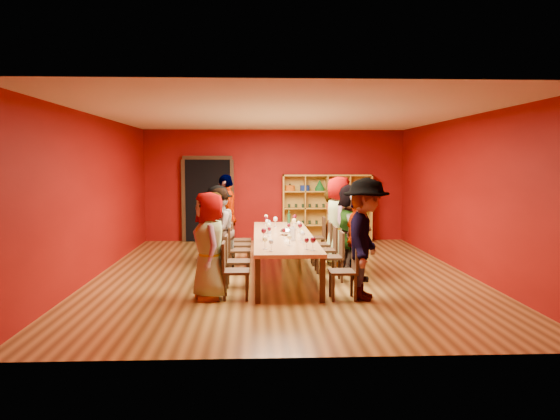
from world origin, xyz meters
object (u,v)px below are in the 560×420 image
object	(u,v)px
chair_person_left_4	(238,237)
person_right_4	(331,223)
person_left_1	(211,240)
person_right_2	(350,228)
person_left_4	(226,217)
chair_person_right_4	(319,235)
chair_person_right_0	(348,268)
chair_person_right_3	(325,241)
chair_person_left_1	(233,258)
tasting_table	(283,238)
chair_person_left_2	(236,247)
person_left_0	(210,246)
chair_person_right_1	(336,254)
person_right_0	(366,239)
shelving_unit	(327,205)
person_right_3	(339,221)
person_right_1	(358,239)
spittoon_bowl	(287,232)
chair_person_left_0	(231,267)
person_left_3	(218,226)
person_left_2	(218,231)
chair_person_right_2	(330,247)
chair_person_left_3	(237,242)
wine_bottle	(289,218)

from	to	relation	value
chair_person_left_4	person_right_4	size ratio (longest dim) A/B	0.59
person_left_1	person_right_2	distance (m)	2.84
person_left_4	chair_person_right_4	world-z (taller)	person_left_4
chair_person_right_0	chair_person_right_3	distance (m)	2.85
chair_person_left_1	chair_person_left_4	distance (m)	2.60
tasting_table	chair_person_left_2	bearing A→B (deg)	169.76
person_left_0	chair_person_right_1	bearing A→B (deg)	104.33
chair_person_right_0	person_right_0	size ratio (longest dim) A/B	0.47
shelving_unit	person_right_0	bearing A→B (deg)	-91.95
chair_person_right_1	person_left_1	bearing A→B (deg)	-170.68
chair_person_right_3	person_right_3	bearing A→B (deg)	0.00
person_right_0	person_right_1	world-z (taller)	person_right_0
person_right_1	person_right_3	xyz separation A→B (m)	(-0.11, 1.55, 0.16)
chair_person_right_0	person_right_0	distance (m)	0.53
chair_person_right_0	spittoon_bowl	size ratio (longest dim) A/B	3.27
chair_person_left_0	person_left_3	distance (m)	2.79
person_left_2	chair_person_right_1	bearing A→B (deg)	91.83
chair_person_left_1	chair_person_left_0	bearing A→B (deg)	-90.00
person_right_1	spittoon_bowl	size ratio (longest dim) A/B	5.57
chair_person_right_2	person_right_2	bearing A→B (deg)	-0.00
chair_person_left_2	chair_person_right_3	xyz separation A→B (m)	(1.82, 0.71, 0.00)
person_right_4	chair_person_right_1	bearing A→B (deg)	-179.43
chair_person_left_2	chair_person_right_3	distance (m)	1.96
chair_person_left_3	chair_person_right_1	size ratio (longest dim) A/B	1.00
person_right_3	spittoon_bowl	distance (m)	1.44
person_left_4	spittoon_bowl	distance (m)	2.02
chair_person_right_0	person_right_4	distance (m)	3.91
person_left_0	person_left_1	xyz separation A→B (m)	(-0.05, 0.83, -0.02)
chair_person_left_0	chair_person_left_1	size ratio (longest dim) A/B	1.00
person_left_2	chair_person_left_2	bearing A→B (deg)	113.07
tasting_table	person_left_2	distance (m)	1.25
tasting_table	person_left_4	world-z (taller)	person_left_4
chair_person_right_4	wine_bottle	world-z (taller)	wine_bottle
person_right_2	person_right_4	xyz separation A→B (m)	(-0.12, 1.79, -0.10)
person_left_0	chair_person_left_3	bearing A→B (deg)	158.51
chair_person_left_0	person_right_0	world-z (taller)	person_right_0
person_right_0	chair_person_right_2	size ratio (longest dim) A/B	2.13
chair_person_left_0	chair_person_right_2	distance (m)	2.70
chair_person_left_0	chair_person_left_2	xyz separation A→B (m)	(0.00, 2.03, 0.00)
person_left_4	person_right_4	xyz separation A→B (m)	(2.35, 0.34, -0.18)
person_right_1	chair_person_left_3	bearing A→B (deg)	43.88
person_left_4	person_right_1	world-z (taller)	person_left_4
person_right_1	person_right_4	bearing A→B (deg)	-8.66
tasting_table	chair_person_left_0	size ratio (longest dim) A/B	5.06
chair_person_left_0	person_left_1	xyz separation A→B (m)	(-0.37, 0.83, 0.31)
person_left_1	person_right_3	distance (m)	3.13
person_left_1	chair_person_right_0	world-z (taller)	person_left_1
person_left_0	chair_person_left_2	xyz separation A→B (m)	(0.33, 2.03, -0.34)
person_right_2	person_right_3	xyz separation A→B (m)	(-0.11, 0.75, 0.06)
chair_person_left_0	person_left_3	size ratio (longest dim) A/B	0.54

